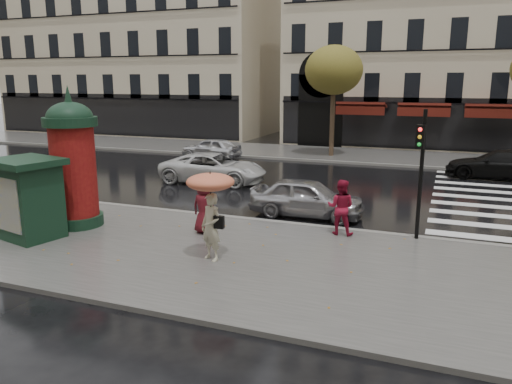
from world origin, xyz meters
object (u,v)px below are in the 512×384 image
at_px(woman_umbrella, 211,202).
at_px(car_far_silver, 211,148).
at_px(traffic_light, 421,162).
at_px(man_burgundy, 204,207).
at_px(newsstand, 28,197).
at_px(car_silver, 307,198).
at_px(woman_red, 341,207).
at_px(morris_column, 73,160).
at_px(car_white, 213,168).
at_px(car_black, 499,165).

distance_m(woman_umbrella, car_far_silver, 17.82).
bearing_deg(traffic_light, man_burgundy, -164.27).
relative_size(newsstand, car_silver, 0.59).
bearing_deg(woman_red, man_burgundy, 18.73).
bearing_deg(car_far_silver, morris_column, 15.50).
relative_size(newsstand, car_far_silver, 0.63).
bearing_deg(car_far_silver, newsstand, 13.24).
relative_size(man_burgundy, car_white, 0.33).
relative_size(traffic_light, car_silver, 0.95).
bearing_deg(car_white, traffic_light, -126.01).
bearing_deg(newsstand, car_white, 82.98).
bearing_deg(traffic_light, woman_red, -171.19).
bearing_deg(car_black, morris_column, -40.21).
distance_m(traffic_light, car_silver, 4.41).
distance_m(man_burgundy, car_black, 15.89).
height_order(car_silver, car_far_silver, car_silver).
distance_m(woman_umbrella, man_burgundy, 2.46).
height_order(man_burgundy, morris_column, morris_column).
distance_m(woman_red, car_black, 12.85).
relative_size(car_white, car_far_silver, 1.32).
relative_size(woman_umbrella, morris_column, 0.53).
distance_m(car_silver, car_black, 11.87).
xyz_separation_m(newsstand, car_silver, (6.76, 5.56, -0.64)).
bearing_deg(car_far_silver, traffic_light, 51.50).
xyz_separation_m(man_burgundy, morris_column, (-4.13, -0.71, 1.28)).
bearing_deg(woman_umbrella, car_silver, 79.22).
bearing_deg(woman_umbrella, traffic_light, 37.87).
distance_m(woman_red, car_silver, 2.55).
bearing_deg(car_silver, car_white, 52.68).
bearing_deg(morris_column, newsstand, -104.35).
distance_m(man_burgundy, car_far_silver, 15.46).
height_order(man_burgundy, car_black, man_burgundy).
relative_size(woman_umbrella, newsstand, 1.00).
distance_m(car_white, car_black, 13.54).
bearing_deg(man_burgundy, car_black, -118.56).
bearing_deg(newsstand, traffic_light, 20.47).
distance_m(morris_column, car_white, 8.32).
relative_size(car_silver, car_black, 0.82).
height_order(car_black, car_far_silver, car_black).
bearing_deg(traffic_light, car_black, 75.34).
xyz_separation_m(traffic_light, car_white, (-9.29, 5.75, -1.70)).
bearing_deg(car_black, newsstand, -38.07).
bearing_deg(newsstand, woman_red, 23.23).
relative_size(woman_umbrella, woman_red, 1.40).
xyz_separation_m(car_silver, car_white, (-5.57, 4.10, 0.01)).
bearing_deg(car_far_silver, car_silver, 45.66).
height_order(man_burgundy, car_white, man_burgundy).
bearing_deg(car_white, car_black, -69.37).
distance_m(woman_red, car_far_silver, 16.40).
bearing_deg(man_burgundy, traffic_light, -158.52).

